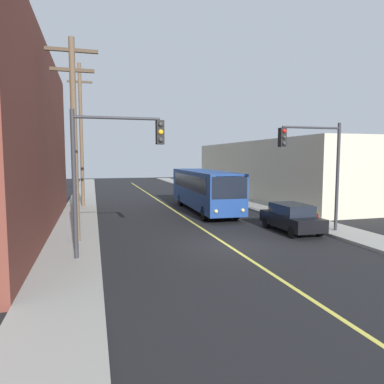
% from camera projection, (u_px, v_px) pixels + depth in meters
% --- Properties ---
extents(ground_plane, '(120.00, 120.00, 0.00)m').
position_uv_depth(ground_plane, '(229.00, 246.00, 17.16)').
color(ground_plane, black).
extents(sidewalk_left, '(2.50, 90.00, 0.15)m').
position_uv_depth(sidewalk_left, '(79.00, 218.00, 24.82)').
color(sidewalk_left, gray).
rests_on(sidewalk_left, ground).
extents(sidewalk_right, '(2.50, 90.00, 0.15)m').
position_uv_depth(sidewalk_right, '(268.00, 210.00, 28.68)').
color(sidewalk_right, gray).
rests_on(sidewalk_right, ground).
extents(lane_stripe_center, '(0.16, 60.00, 0.01)m').
position_uv_depth(lane_stripe_center, '(167.00, 206.00, 31.55)').
color(lane_stripe_center, '#D8CC4C').
rests_on(lane_stripe_center, ground).
extents(building_right_warehouse, '(12.00, 27.50, 5.84)m').
position_uv_depth(building_right_warehouse, '(292.00, 170.00, 38.52)').
color(building_right_warehouse, beige).
rests_on(building_right_warehouse, ground).
extents(city_bus, '(2.89, 12.21, 3.20)m').
position_uv_depth(city_bus, '(204.00, 188.00, 28.27)').
color(city_bus, navy).
rests_on(city_bus, ground).
extents(parked_car_black, '(1.85, 4.41, 1.62)m').
position_uv_depth(parked_car_black, '(291.00, 217.00, 20.40)').
color(parked_car_black, black).
rests_on(parked_car_black, ground).
extents(utility_pole_near, '(2.40, 0.28, 9.68)m').
position_uv_depth(utility_pole_near, '(74.00, 131.00, 17.05)').
color(utility_pole_near, brown).
rests_on(utility_pole_near, sidewalk_left).
extents(utility_pole_mid, '(2.40, 0.28, 11.79)m').
position_uv_depth(utility_pole_mid, '(81.00, 129.00, 29.68)').
color(utility_pole_mid, brown).
rests_on(utility_pole_mid, sidewalk_left).
extents(traffic_signal_left_corner, '(3.75, 0.48, 6.00)m').
position_uv_depth(traffic_signal_left_corner, '(113.00, 156.00, 14.64)').
color(traffic_signal_left_corner, '#2D2D33').
rests_on(traffic_signal_left_corner, sidewalk_left).
extents(traffic_signal_right_corner, '(3.75, 0.48, 6.00)m').
position_uv_depth(traffic_signal_right_corner, '(314.00, 156.00, 19.45)').
color(traffic_signal_right_corner, '#2D2D33').
rests_on(traffic_signal_right_corner, sidewalk_right).
extents(fire_hydrant, '(0.44, 0.26, 0.84)m').
position_uv_depth(fire_hydrant, '(316.00, 218.00, 21.84)').
color(fire_hydrant, red).
rests_on(fire_hydrant, sidewalk_right).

